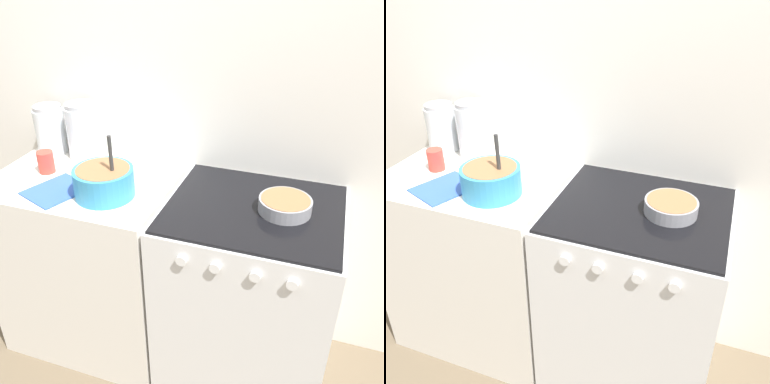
% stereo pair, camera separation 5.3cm
% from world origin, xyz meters
% --- Properties ---
extents(wall_back, '(4.60, 0.05, 2.40)m').
position_xyz_m(wall_back, '(0.00, 0.63, 1.20)').
color(wall_back, white).
rests_on(wall_back, ground_plane).
extents(countertop_cabinet, '(0.80, 0.60, 0.92)m').
position_xyz_m(countertop_cabinet, '(-0.40, 0.30, 0.46)').
color(countertop_cabinet, silver).
rests_on(countertop_cabinet, ground_plane).
extents(stove, '(0.71, 0.62, 0.92)m').
position_xyz_m(stove, '(0.37, 0.30, 0.46)').
color(stove, silver).
rests_on(stove, ground_plane).
extents(mixing_bowl, '(0.25, 0.25, 0.27)m').
position_xyz_m(mixing_bowl, '(-0.23, 0.20, 0.99)').
color(mixing_bowl, '#338CBF').
rests_on(mixing_bowl, countertop_cabinet).
extents(baking_pan, '(0.20, 0.20, 0.06)m').
position_xyz_m(baking_pan, '(0.48, 0.31, 0.95)').
color(baking_pan, gray).
rests_on(baking_pan, stove).
extents(storage_jar_left, '(0.14, 0.14, 0.24)m').
position_xyz_m(storage_jar_left, '(-0.69, 0.51, 1.02)').
color(storage_jar_left, silver).
rests_on(storage_jar_left, countertop_cabinet).
extents(storage_jar_middle, '(0.15, 0.15, 0.27)m').
position_xyz_m(storage_jar_middle, '(-0.51, 0.51, 1.03)').
color(storage_jar_middle, silver).
rests_on(storage_jar_middle, countertop_cabinet).
extents(tin_can, '(0.07, 0.07, 0.10)m').
position_xyz_m(tin_can, '(-0.58, 0.30, 0.97)').
color(tin_can, '#CC3F33').
rests_on(tin_can, countertop_cabinet).
extents(recipe_page, '(0.27, 0.29, 0.01)m').
position_xyz_m(recipe_page, '(-0.44, 0.16, 0.92)').
color(recipe_page, '#3359B2').
rests_on(recipe_page, countertop_cabinet).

